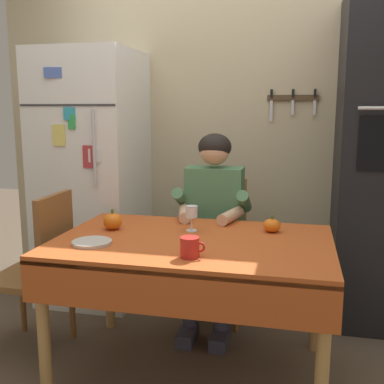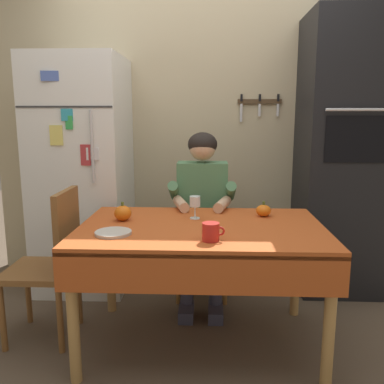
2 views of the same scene
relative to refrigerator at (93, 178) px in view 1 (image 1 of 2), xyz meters
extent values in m
plane|color=brown|center=(0.95, -0.96, -0.90)|extent=(10.00, 10.00, 0.00)
cube|color=#BCAD89|center=(1.00, 0.39, 0.40)|extent=(3.70, 0.10, 2.60)
cube|color=#4C3823|center=(1.40, 0.33, 0.58)|extent=(0.36, 0.02, 0.04)
cube|color=silver|center=(1.25, 0.32, 0.48)|extent=(0.02, 0.01, 0.15)
cube|color=black|center=(1.25, 0.32, 0.61)|extent=(0.02, 0.01, 0.06)
cube|color=silver|center=(1.40, 0.32, 0.50)|extent=(0.02, 0.01, 0.10)
cube|color=black|center=(1.40, 0.32, 0.61)|extent=(0.02, 0.01, 0.06)
cube|color=silver|center=(1.55, 0.32, 0.51)|extent=(0.02, 0.01, 0.10)
cube|color=black|center=(1.55, 0.32, 0.61)|extent=(0.02, 0.01, 0.06)
cube|color=white|center=(0.00, 0.00, 0.00)|extent=(0.68, 0.68, 1.80)
cylinder|color=silver|center=(0.19, -0.36, 0.25)|extent=(0.02, 0.02, 0.50)
cube|color=#333335|center=(0.00, -0.34, 0.52)|extent=(0.67, 0.01, 0.01)
cube|color=teal|center=(0.02, -0.35, 0.47)|extent=(0.08, 0.02, 0.08)
cube|color=#E5D666|center=(-0.06, -0.35, 0.33)|extent=(0.09, 0.01, 0.14)
cube|color=green|center=(0.03, -0.35, 0.41)|extent=(0.05, 0.01, 0.09)
cube|color=silver|center=(0.18, -0.35, 0.20)|extent=(0.09, 0.01, 0.09)
cube|color=#B73338|center=(0.14, -0.35, 0.19)|extent=(0.07, 0.02, 0.15)
cube|color=#4C66B7|center=(-0.08, -0.35, 0.72)|extent=(0.12, 0.02, 0.07)
cylinder|color=tan|center=(0.31, -1.25, -0.55)|extent=(0.06, 0.06, 0.70)
cylinder|color=tan|center=(0.31, -0.47, -0.55)|extent=(0.06, 0.06, 0.70)
cylinder|color=tan|center=(1.59, -1.25, -0.55)|extent=(0.06, 0.06, 0.70)
cylinder|color=tan|center=(1.59, -0.47, -0.55)|extent=(0.06, 0.06, 0.70)
cube|color=#B24C1E|center=(0.95, -0.86, -0.18)|extent=(1.40, 0.90, 0.04)
cube|color=#B24C1E|center=(0.95, -1.30, -0.28)|extent=(1.40, 0.01, 0.20)
cube|color=#9E6B33|center=(0.94, -0.17, -0.47)|extent=(0.40, 0.40, 0.04)
cube|color=#9E6B33|center=(0.94, 0.01, -0.21)|extent=(0.36, 0.04, 0.48)
cylinder|color=#9E6B33|center=(0.77, -0.34, -0.69)|extent=(0.04, 0.04, 0.41)
cylinder|color=#9E6B33|center=(0.77, 0.00, -0.69)|extent=(0.04, 0.04, 0.41)
cylinder|color=#9E6B33|center=(1.11, -0.34, -0.69)|extent=(0.04, 0.04, 0.41)
cylinder|color=#9E6B33|center=(1.11, 0.00, -0.69)|extent=(0.04, 0.04, 0.41)
cube|color=#38384C|center=(0.84, -0.55, -0.86)|extent=(0.10, 0.22, 0.08)
cube|color=#38384C|center=(1.04, -0.55, -0.86)|extent=(0.10, 0.22, 0.08)
cylinder|color=#38384C|center=(0.84, -0.49, -0.67)|extent=(0.09, 0.09, 0.38)
cylinder|color=#38384C|center=(1.04, -0.49, -0.67)|extent=(0.09, 0.09, 0.38)
cube|color=#38384C|center=(0.85, -0.33, -0.40)|extent=(0.12, 0.40, 0.11)
cube|color=#38384C|center=(1.03, -0.33, -0.40)|extent=(0.12, 0.40, 0.11)
cube|color=#4C7F56|center=(0.94, -0.21, -0.11)|extent=(0.36, 0.20, 0.48)
cylinder|color=#4C7F56|center=(0.74, -0.28, -0.07)|extent=(0.07, 0.26, 0.18)
cylinder|color=#4C7F56|center=(1.14, -0.28, -0.07)|extent=(0.07, 0.26, 0.18)
cylinder|color=#D8A884|center=(0.80, -0.45, -0.13)|extent=(0.13, 0.27, 0.07)
cylinder|color=#D8A884|center=(1.08, -0.45, -0.13)|extent=(0.13, 0.27, 0.07)
sphere|color=#D8A884|center=(0.94, -0.23, 0.24)|extent=(0.19, 0.19, 0.19)
ellipsoid|color=black|center=(0.94, -0.22, 0.26)|extent=(0.21, 0.21, 0.17)
cube|color=brown|center=(-0.03, -0.82, -0.47)|extent=(0.40, 0.40, 0.04)
cube|color=brown|center=(0.15, -0.82, -0.21)|extent=(0.04, 0.36, 0.48)
cylinder|color=brown|center=(-0.20, -0.65, -0.69)|extent=(0.04, 0.04, 0.41)
cylinder|color=brown|center=(0.14, -0.65, -0.69)|extent=(0.04, 0.04, 0.41)
cylinder|color=brown|center=(0.14, -0.99, -0.69)|extent=(0.04, 0.04, 0.41)
cylinder|color=#B2231E|center=(1.00, -1.15, -0.11)|extent=(0.09, 0.09, 0.09)
torus|color=#B2231E|center=(1.05, -1.15, -0.11)|extent=(0.05, 0.01, 0.05)
cylinder|color=white|center=(0.91, -0.71, -0.16)|extent=(0.06, 0.06, 0.01)
cylinder|color=white|center=(0.91, -0.71, -0.12)|extent=(0.01, 0.01, 0.07)
cylinder|color=white|center=(0.91, -0.71, -0.05)|extent=(0.07, 0.07, 0.06)
ellipsoid|color=orange|center=(1.33, -0.63, -0.12)|extent=(0.09, 0.09, 0.07)
cylinder|color=#4C6023|center=(1.33, -0.63, -0.08)|extent=(0.02, 0.02, 0.02)
ellipsoid|color=orange|center=(0.48, -0.77, -0.11)|extent=(0.10, 0.10, 0.09)
cylinder|color=#4C6023|center=(0.48, -0.77, -0.06)|extent=(0.02, 0.02, 0.02)
cylinder|color=#B7B2A8|center=(0.48, -1.06, -0.15)|extent=(0.19, 0.19, 0.02)
camera|label=1|loc=(1.46, -3.07, 0.49)|focal=43.07mm
camera|label=2|loc=(0.99, -3.11, 0.46)|focal=37.90mm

